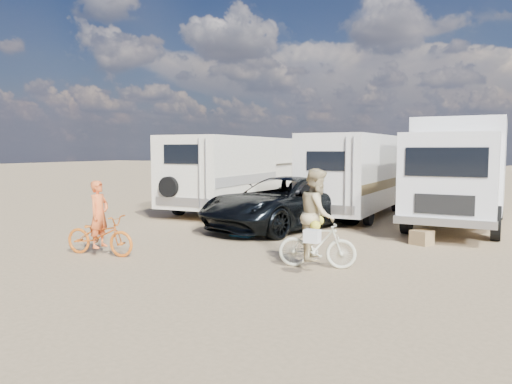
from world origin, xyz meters
The scene contains 11 objects.
ground centered at (0.00, 0.00, 0.00)m, with size 140.00×140.00×0.00m, color tan.
rv_main centered at (0.14, 7.27, 1.45)m, with size 2.17×6.52×2.89m, color white, non-canonical shape.
rv_left centered at (-4.73, 6.86, 1.44)m, with size 2.42×7.46×2.87m, color white, non-canonical shape.
box_truck centered at (3.57, 6.51, 1.67)m, with size 2.54×7.22×3.34m, color silver, non-canonical shape.
dark_suv centered at (-1.07, 3.63, 0.78)m, with size 2.59×5.62×1.56m, color black.
bike_man centered at (-3.23, -1.77, 0.46)m, with size 0.61×1.75×0.92m, color #CD5E16.
bike_woman centered at (1.57, -0.61, 0.47)m, with size 0.45×1.58×0.95m, color beige.
rider_man centered at (-3.23, -1.77, 0.76)m, with size 0.55×0.36×1.52m, color orange.
rider_woman centered at (1.57, -0.61, 0.92)m, with size 0.90×0.70×1.84m, color tan.
cooler centered at (-1.53, 1.86, 0.24)m, with size 0.60×0.43×0.48m, color teal.
crate centered at (3.07, 2.90, 0.18)m, with size 0.46×0.46×0.37m, color olive.
Camera 1 is at (4.97, -9.81, 2.40)m, focal length 34.20 mm.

